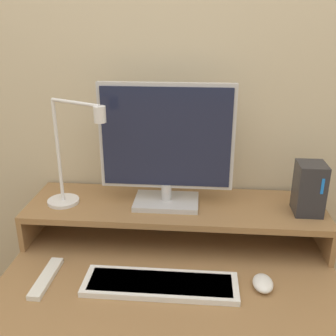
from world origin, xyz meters
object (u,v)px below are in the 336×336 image
object	(u,v)px
router_dock	(309,189)
keyboard	(160,284)
monitor	(166,146)
mouse	(263,283)
remote_control	(46,278)
desk_lamp	(71,166)

from	to	relation	value
router_dock	keyboard	distance (m)	0.58
monitor	router_dock	world-z (taller)	monitor
keyboard	mouse	bearing A→B (deg)	4.06
router_dock	mouse	size ratio (longest dim) A/B	2.05
remote_control	desk_lamp	bearing A→B (deg)	84.09
keyboard	remote_control	world-z (taller)	keyboard
monitor	keyboard	world-z (taller)	monitor
monitor	remote_control	size ratio (longest dim) A/B	2.33
router_dock	keyboard	size ratio (longest dim) A/B	0.38
monitor	mouse	distance (m)	0.53
desk_lamp	mouse	xyz separation A→B (m)	(0.63, -0.22, -0.27)
mouse	remote_control	bearing A→B (deg)	-178.33
monitor	router_dock	size ratio (longest dim) A/B	2.57
monitor	mouse	world-z (taller)	monitor
desk_lamp	router_dock	distance (m)	0.80
monitor	router_dock	bearing A→B (deg)	-2.79
remote_control	monitor	bearing A→B (deg)	40.13
desk_lamp	router_dock	size ratio (longest dim) A/B	2.14
desk_lamp	keyboard	bearing A→B (deg)	-36.95
desk_lamp	router_dock	xyz separation A→B (m)	(0.80, 0.02, -0.06)
desk_lamp	remote_control	size ratio (longest dim) A/B	1.94
mouse	remote_control	world-z (taller)	mouse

